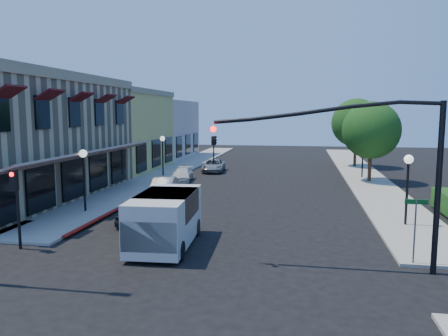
% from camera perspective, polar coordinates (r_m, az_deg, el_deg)
% --- Properties ---
extents(ground, '(120.00, 120.00, 0.00)m').
position_cam_1_polar(ground, '(15.66, -3.08, -13.70)').
color(ground, black).
rests_on(ground, ground).
extents(sidewalk_left, '(3.50, 50.00, 0.12)m').
position_cam_1_polar(sidewalk_left, '(43.33, -6.23, -0.11)').
color(sidewalk_left, gray).
rests_on(sidewalk_left, ground).
extents(sidewalk_right, '(3.50, 50.00, 0.12)m').
position_cam_1_polar(sidewalk_right, '(41.95, 17.37, -0.65)').
color(sidewalk_right, gray).
rests_on(sidewalk_right, ground).
extents(curb_red_strip, '(0.25, 10.00, 0.06)m').
position_cam_1_polar(curb_red_strip, '(25.12, -14.39, -5.85)').
color(curb_red_strip, maroon).
rests_on(curb_red_strip, ground).
extents(corner_brick_building, '(11.77, 18.20, 8.10)m').
position_cam_1_polar(corner_brick_building, '(31.51, -26.64, 3.60)').
color(corner_brick_building, tan).
rests_on(corner_brick_building, ground).
extents(yellow_stucco_building, '(10.00, 12.00, 7.60)m').
position_cam_1_polar(yellow_stucco_building, '(44.47, -15.07, 4.71)').
color(yellow_stucco_building, '#E6D367').
rests_on(yellow_stucco_building, ground).
extents(pink_stucco_building, '(10.00, 12.00, 7.00)m').
position_cam_1_polar(pink_stucco_building, '(55.58, -9.80, 5.01)').
color(pink_stucco_building, '#C4A094').
rests_on(pink_stucco_building, ground).
extents(street_tree_a, '(4.56, 4.56, 6.48)m').
position_cam_1_polar(street_tree_a, '(36.67, 18.67, 4.69)').
color(street_tree_a, black).
rests_on(street_tree_a, ground).
extents(street_tree_b, '(4.94, 4.94, 7.02)m').
position_cam_1_polar(street_tree_b, '(46.56, 16.88, 5.67)').
color(street_tree_b, black).
rests_on(street_tree_b, ground).
extents(signal_mast_arm, '(8.01, 0.39, 6.00)m').
position_cam_1_polar(signal_mast_arm, '(16.00, 19.01, 1.43)').
color(signal_mast_arm, black).
rests_on(signal_mast_arm, ground).
extents(secondary_signal, '(0.28, 0.42, 3.32)m').
position_cam_1_polar(secondary_signal, '(19.61, -25.56, -3.09)').
color(secondary_signal, black).
rests_on(secondary_signal, ground).
extents(street_name_sign, '(0.80, 0.06, 2.50)m').
position_cam_1_polar(street_name_sign, '(17.39, 23.71, -6.33)').
color(street_name_sign, '#595B5E').
rests_on(street_name_sign, ground).
extents(lamppost_left_near, '(0.44, 0.44, 3.57)m').
position_cam_1_polar(lamppost_left_near, '(25.36, -17.87, 0.43)').
color(lamppost_left_near, black).
rests_on(lamppost_left_near, ground).
extents(lamppost_left_far, '(0.44, 0.44, 3.57)m').
position_cam_1_polar(lamppost_left_far, '(38.23, -8.03, 2.91)').
color(lamppost_left_far, black).
rests_on(lamppost_left_far, ground).
extents(lamppost_right_near, '(0.44, 0.44, 3.57)m').
position_cam_1_polar(lamppost_right_near, '(23.00, 22.91, -0.47)').
color(lamppost_right_near, black).
rests_on(lamppost_right_near, ground).
extents(lamppost_right_far, '(0.44, 0.44, 3.57)m').
position_cam_1_polar(lamppost_right_far, '(38.68, 17.71, 2.68)').
color(lamppost_right_far, black).
rests_on(lamppost_right_far, ground).
extents(white_van, '(2.48, 5.17, 2.24)m').
position_cam_1_polar(white_van, '(18.50, -7.70, -6.27)').
color(white_van, beige).
rests_on(white_van, ground).
extents(parked_car_a, '(1.78, 3.93, 1.31)m').
position_cam_1_polar(parked_car_a, '(22.98, -11.02, -5.30)').
color(parked_car_a, black).
rests_on(parked_car_a, ground).
extents(parked_car_b, '(1.88, 4.15, 1.32)m').
position_cam_1_polar(parked_car_b, '(29.07, -7.89, -2.58)').
color(parked_car_b, '#9A9C9F').
rests_on(parked_car_b, ground).
extents(parked_car_c, '(1.89, 3.81, 1.06)m').
position_cam_1_polar(parked_car_c, '(35.90, -5.46, -0.87)').
color(parked_car_c, silver).
rests_on(parked_car_c, ground).
extents(parked_car_d, '(2.30, 4.37, 1.17)m').
position_cam_1_polar(parked_car_d, '(41.36, -1.37, 0.31)').
color(parked_car_d, gray).
rests_on(parked_car_d, ground).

